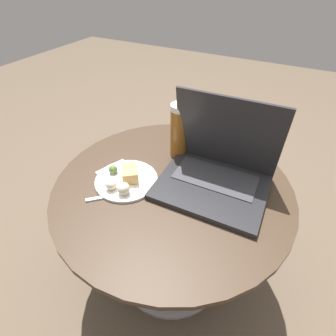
% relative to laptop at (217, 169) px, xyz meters
% --- Properties ---
extents(ground_plane, '(6.00, 6.00, 0.00)m').
position_rel_laptop_xyz_m(ground_plane, '(-0.11, -0.07, -0.54)').
color(ground_plane, brown).
extents(table, '(0.75, 0.75, 0.48)m').
position_rel_laptop_xyz_m(table, '(-0.11, -0.07, -0.19)').
color(table, '#9E9EA3').
rests_on(table, ground_plane).
extents(napkin, '(0.18, 0.16, 0.00)m').
position_rel_laptop_xyz_m(napkin, '(-0.27, -0.12, -0.05)').
color(napkin, white).
rests_on(napkin, table).
extents(laptop, '(0.33, 0.27, 0.27)m').
position_rel_laptop_xyz_m(laptop, '(0.00, 0.00, 0.00)').
color(laptop, '#232326').
rests_on(laptop, table).
extents(beer_glass, '(0.06, 0.06, 0.19)m').
position_rel_laptop_xyz_m(beer_glass, '(-0.17, 0.08, 0.04)').
color(beer_glass, brown).
rests_on(beer_glass, table).
extents(snack_plate, '(0.20, 0.20, 0.05)m').
position_rel_laptop_xyz_m(snack_plate, '(-0.25, -0.13, -0.04)').
color(snack_plate, white).
rests_on(snack_plate, table).
extents(fork, '(0.15, 0.14, 0.01)m').
position_rel_laptop_xyz_m(fork, '(-0.23, -0.18, -0.05)').
color(fork, silver).
rests_on(fork, table).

